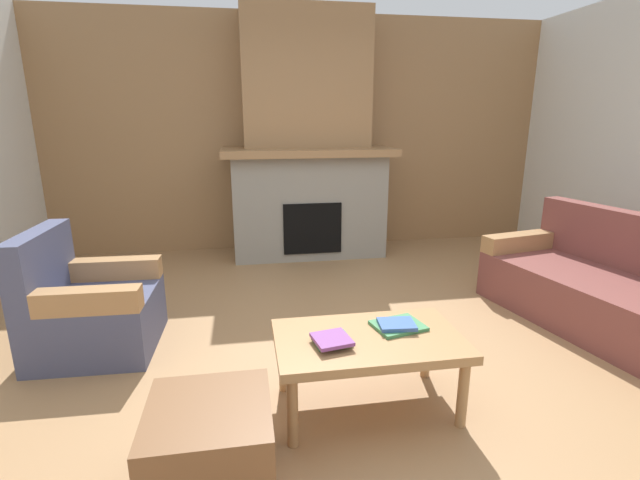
{
  "coord_description": "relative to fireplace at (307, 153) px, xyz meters",
  "views": [
    {
      "loc": [
        -0.73,
        -2.54,
        1.56
      ],
      "look_at": [
        -0.17,
        0.73,
        0.66
      ],
      "focal_mm": 25.48,
      "sensor_mm": 36.0,
      "label": 1
    }
  ],
  "objects": [
    {
      "name": "ground",
      "position": [
        0.0,
        -2.62,
        -1.16
      ],
      "size": [
        9.0,
        9.0,
        0.0
      ],
      "primitive_type": "plane",
      "color": "#9E754C"
    },
    {
      "name": "wall_back_wood_panel",
      "position": [
        0.0,
        0.38,
        0.19
      ],
      "size": [
        6.0,
        0.12,
        2.7
      ],
      "primitive_type": "cube",
      "color": "#997047",
      "rests_on": "ground"
    },
    {
      "name": "fireplace",
      "position": [
        0.0,
        0.0,
        0.0
      ],
      "size": [
        1.9,
        0.82,
        2.7
      ],
      "color": "gray",
      "rests_on": "ground"
    },
    {
      "name": "couch",
      "position": [
        1.98,
        -2.36,
        -0.88
      ],
      "size": [
        1.17,
        1.93,
        0.85
      ],
      "color": "brown",
      "rests_on": "ground"
    },
    {
      "name": "armchair",
      "position": [
        -1.81,
        -2.07,
        -0.87
      ],
      "size": [
        0.78,
        0.78,
        0.85
      ],
      "color": "#474C6B",
      "rests_on": "ground"
    },
    {
      "name": "coffee_table",
      "position": [
        -0.1,
        -3.04,
        -0.79
      ],
      "size": [
        1.0,
        0.6,
        0.43
      ],
      "color": "#A87A4C",
      "rests_on": "ground"
    },
    {
      "name": "ottoman",
      "position": [
        -0.91,
        -3.48,
        -0.96
      ],
      "size": [
        0.52,
        0.52,
        0.4
      ],
      "primitive_type": "cube",
      "color": "brown",
      "rests_on": "ground"
    },
    {
      "name": "book_stack_near_edge",
      "position": [
        -0.31,
        -3.08,
        -0.71
      ],
      "size": [
        0.21,
        0.23,
        0.05
      ],
      "color": "#3D7F4C",
      "rests_on": "coffee_table"
    },
    {
      "name": "book_stack_center",
      "position": [
        0.08,
        -2.97,
        -0.72
      ],
      "size": [
        0.31,
        0.27,
        0.04
      ],
      "color": "#3D7F4C",
      "rests_on": "coffee_table"
    }
  ]
}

